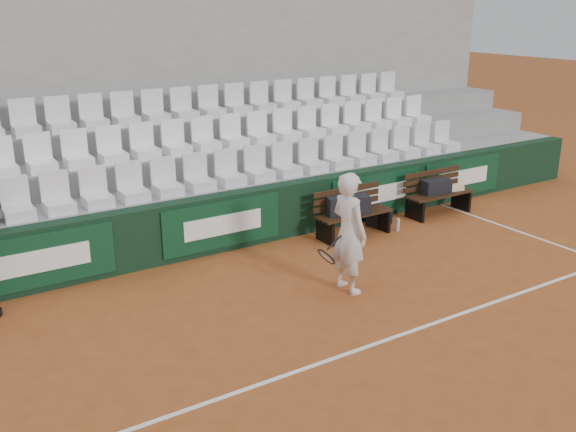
# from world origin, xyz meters

# --- Properties ---
(ground) EXTENTS (80.00, 80.00, 0.00)m
(ground) POSITION_xyz_m (0.00, 0.00, 0.00)
(ground) COLOR #9E4E23
(ground) RESTS_ON ground
(court_baseline) EXTENTS (18.00, 0.06, 0.01)m
(court_baseline) POSITION_xyz_m (0.00, 0.00, 0.00)
(court_baseline) COLOR white
(court_baseline) RESTS_ON ground
(back_barrier) EXTENTS (18.00, 0.34, 1.00)m
(back_barrier) POSITION_xyz_m (0.07, 3.99, 0.50)
(back_barrier) COLOR black
(back_barrier) RESTS_ON ground
(grandstand_tier_front) EXTENTS (18.00, 0.95, 1.00)m
(grandstand_tier_front) POSITION_xyz_m (0.00, 4.62, 0.50)
(grandstand_tier_front) COLOR #999996
(grandstand_tier_front) RESTS_ON ground
(grandstand_tier_mid) EXTENTS (18.00, 0.95, 1.45)m
(grandstand_tier_mid) POSITION_xyz_m (0.00, 5.58, 0.72)
(grandstand_tier_mid) COLOR gray
(grandstand_tier_mid) RESTS_ON ground
(grandstand_tier_back) EXTENTS (18.00, 0.95, 1.90)m
(grandstand_tier_back) POSITION_xyz_m (0.00, 6.53, 0.95)
(grandstand_tier_back) COLOR gray
(grandstand_tier_back) RESTS_ON ground
(grandstand_rear_wall) EXTENTS (18.00, 0.30, 4.40)m
(grandstand_rear_wall) POSITION_xyz_m (0.00, 7.15, 2.20)
(grandstand_rear_wall) COLOR #969694
(grandstand_rear_wall) RESTS_ON ground
(seat_row_front) EXTENTS (11.90, 0.44, 0.63)m
(seat_row_front) POSITION_xyz_m (0.00, 4.45, 1.31)
(seat_row_front) COLOR white
(seat_row_front) RESTS_ON grandstand_tier_front
(seat_row_mid) EXTENTS (11.90, 0.44, 0.63)m
(seat_row_mid) POSITION_xyz_m (0.00, 5.40, 1.77)
(seat_row_mid) COLOR white
(seat_row_mid) RESTS_ON grandstand_tier_mid
(seat_row_back) EXTENTS (11.90, 0.44, 0.63)m
(seat_row_back) POSITION_xyz_m (0.00, 6.35, 2.21)
(seat_row_back) COLOR silver
(seat_row_back) RESTS_ON grandstand_tier_back
(bench_left) EXTENTS (1.50, 0.56, 0.45)m
(bench_left) POSITION_xyz_m (2.23, 3.30, 0.23)
(bench_left) COLOR #321D0F
(bench_left) RESTS_ON ground
(bench_right) EXTENTS (1.50, 0.56, 0.45)m
(bench_right) POSITION_xyz_m (4.47, 3.39, 0.23)
(bench_right) COLOR #331C0F
(bench_right) RESTS_ON ground
(sports_bag_left) EXTENTS (0.84, 0.55, 0.33)m
(sports_bag_left) POSITION_xyz_m (2.09, 3.32, 0.62)
(sports_bag_left) COLOR black
(sports_bag_left) RESTS_ON bench_left
(sports_bag_right) EXTENTS (0.63, 0.34, 0.28)m
(sports_bag_right) POSITION_xyz_m (4.41, 3.43, 0.59)
(sports_bag_right) COLOR black
(sports_bag_right) RESTS_ON bench_right
(towel) EXTENTS (0.38, 0.30, 0.10)m
(towel) POSITION_xyz_m (4.89, 3.40, 0.50)
(towel) COLOR beige
(towel) RESTS_ON bench_right
(sports_bag_ground) EXTENTS (0.53, 0.38, 0.29)m
(sports_bag_ground) POSITION_xyz_m (3.04, 3.54, 0.15)
(sports_bag_ground) COLOR black
(sports_bag_ground) RESTS_ON ground
(water_bottle_near) EXTENTS (0.07, 0.07, 0.25)m
(water_bottle_near) POSITION_xyz_m (1.76, 3.45, 0.12)
(water_bottle_near) COLOR #ADBCC5
(water_bottle_near) RESTS_ON ground
(water_bottle_far) EXTENTS (0.07, 0.07, 0.24)m
(water_bottle_far) POSITION_xyz_m (3.10, 3.07, 0.12)
(water_bottle_far) COLOR #B2C2CA
(water_bottle_far) RESTS_ON ground
(tennis_player) EXTENTS (0.73, 0.69, 1.82)m
(tennis_player) POSITION_xyz_m (0.69, 1.49, 0.91)
(tennis_player) COLOR silver
(tennis_player) RESTS_ON ground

